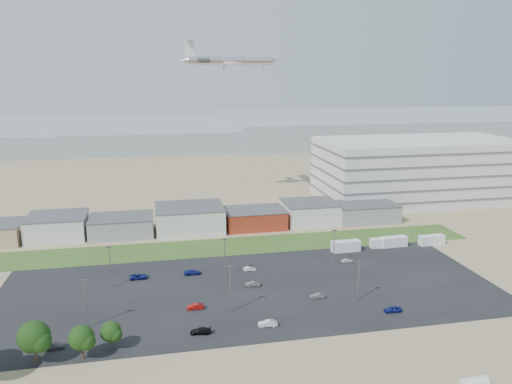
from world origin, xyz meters
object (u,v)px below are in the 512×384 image
object	(u,v)px
airliner	(231,61)
parked_car_4	(196,307)
parked_car_9	(139,276)
parked_car_10	(54,346)
box_trailer_a	(346,246)
parked_car_8	(347,260)
parked_car_11	(250,269)
parked_car_7	(253,284)
parked_car_1	(318,296)
parked_car_2	(393,309)
parked_car_6	(192,272)
parked_car_3	(201,331)
parked_car_13	(268,323)

from	to	relation	value
airliner	parked_car_4	bearing A→B (deg)	-105.12
parked_car_9	parked_car_10	world-z (taller)	parked_car_9
box_trailer_a	parked_car_8	xyz separation A→B (m)	(-2.98, -8.56, -1.02)
airliner	parked_car_10	world-z (taller)	airliner
parked_car_9	parked_car_11	xyz separation A→B (m)	(28.80, -0.38, -0.09)
box_trailer_a	parked_car_9	bearing A→B (deg)	-172.48
box_trailer_a	parked_car_7	world-z (taller)	box_trailer_a
parked_car_1	parked_car_7	distance (m)	16.61
parked_car_9	parked_car_11	bearing A→B (deg)	-90.89
parked_car_2	parked_car_4	xyz separation A→B (m)	(-42.35, 10.03, -0.03)
parked_car_9	parked_car_10	bearing A→B (deg)	154.04
parked_car_1	parked_car_4	xyz separation A→B (m)	(-28.46, 0.00, 0.07)
parked_car_1	parked_car_10	bearing A→B (deg)	-71.98
parked_car_2	parked_car_9	distance (m)	62.74
airliner	parked_car_2	size ratio (longest dim) A/B	10.48
parked_car_6	parked_car_10	distance (m)	42.26
parked_car_3	parked_car_11	world-z (taller)	parked_car_3
parked_car_6	parked_car_11	world-z (taller)	parked_car_6
parked_car_2	parked_car_13	xyz separation A→B (m)	(-28.34, -0.75, -0.00)
parked_car_4	parked_car_9	xyz separation A→B (m)	(-12.81, 19.86, 0.01)
parked_car_6	parked_car_8	xyz separation A→B (m)	(42.72, 0.04, -0.07)
parked_car_7	parked_car_8	world-z (taller)	parked_car_7
parked_car_4	parked_car_13	bearing A→B (deg)	53.11
parked_car_7	parked_car_13	size ratio (longest dim) A/B	0.92
parked_car_8	parked_car_1	bearing A→B (deg)	140.25
box_trailer_a	airliner	world-z (taller)	airliner
parked_car_1	parked_car_2	world-z (taller)	parked_car_2
parked_car_6	parked_car_8	distance (m)	42.72
parked_car_2	parked_car_13	world-z (taller)	parked_car_2
parked_car_4	parked_car_7	distance (m)	17.72
box_trailer_a	parked_car_2	world-z (taller)	box_trailer_a
parked_car_3	parked_car_7	world-z (taller)	parked_car_3
parked_car_2	parked_car_9	size ratio (longest dim) A/B	0.84
parked_car_1	parked_car_9	distance (m)	45.81
parked_car_9	parked_car_2	bearing A→B (deg)	-118.58
airliner	parked_car_11	bearing A→B (deg)	-97.07
airliner	parked_car_6	size ratio (longest dim) A/B	9.20
parked_car_1	parked_car_13	size ratio (longest dim) A/B	0.85
parked_car_1	parked_car_6	xyz separation A→B (m)	(-27.58, 19.95, 0.08)
airliner	parked_car_8	xyz separation A→B (m)	(19.96, -77.11, -55.53)
airliner	parked_car_10	distance (m)	132.03
airliner	parked_car_1	xyz separation A→B (m)	(4.82, -97.10, -55.54)
parked_car_4	parked_car_9	world-z (taller)	parked_car_9
parked_car_3	parked_car_7	xyz separation A→B (m)	(14.82, 20.58, -0.01)
parked_car_4	parked_car_6	distance (m)	19.96
box_trailer_a	parked_car_11	xyz separation A→B (m)	(-30.59, -9.07, -1.05)
box_trailer_a	parked_car_11	world-z (taller)	box_trailer_a
box_trailer_a	parked_car_1	xyz separation A→B (m)	(-18.12, -28.55, -1.03)
airliner	parked_car_8	world-z (taller)	airliner
parked_car_3	parked_car_4	world-z (taller)	parked_car_4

